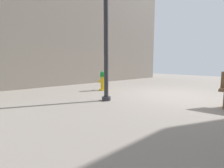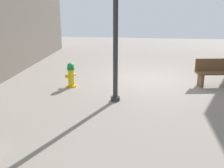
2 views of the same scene
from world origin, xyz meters
name	(u,v)px [view 1 (image 1 of 2)]	position (x,y,z in m)	size (l,w,h in m)	color
ground_plane	(174,95)	(0.00, 0.00, 0.00)	(23.40, 23.40, 0.00)	gray
building_facade_right	(41,6)	(5.63, 2.70, 3.96)	(0.70, 18.00, 7.91)	slate
fire_hydrant	(103,81)	(2.67, 1.25, 0.42)	(0.41, 0.42, 0.84)	gold
street_lamp	(106,22)	(1.00, 2.44, 2.40)	(0.36, 0.36, 3.87)	#2D2D33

